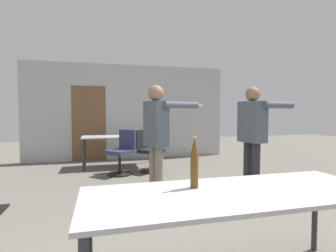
{
  "coord_description": "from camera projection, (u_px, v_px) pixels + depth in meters",
  "views": [
    {
      "loc": [
        -0.83,
        -1.31,
        1.3
      ],
      "look_at": [
        0.24,
        2.77,
        1.1
      ],
      "focal_mm": 28.0,
      "sensor_mm": 36.0,
      "label": 1
    }
  ],
  "objects": [
    {
      "name": "conference_table_near",
      "position": [
        236.0,
        199.0,
        1.88
      ],
      "size": [
        2.17,
        0.8,
        0.75
      ],
      "color": "#A8A8AD",
      "rests_on": "ground_plane"
    },
    {
      "name": "person_near_casual",
      "position": [
        253.0,
        129.0,
        4.23
      ],
      "size": [
        0.86,
        0.64,
        1.73
      ],
      "rotation": [
        0.0,
        0.0,
        -1.39
      ],
      "color": "#28282D",
      "rests_on": "ground_plane"
    },
    {
      "name": "conference_table_far",
      "position": [
        119.0,
        139.0,
        6.41
      ],
      "size": [
        1.76,
        0.78,
        0.75
      ],
      "color": "#A8A8AD",
      "rests_on": "ground_plane"
    },
    {
      "name": "office_chair_side_rolled",
      "position": [
        148.0,
        152.0,
        5.89
      ],
      "size": [
        0.68,
        0.69,
        0.93
      ],
      "rotation": [
        0.0,
        0.0,
        3.9
      ],
      "color": "black",
      "rests_on": "ground_plane"
    },
    {
      "name": "person_center_tall",
      "position": [
        157.0,
        131.0,
        3.78
      ],
      "size": [
        0.86,
        0.54,
        1.71
      ],
      "rotation": [
        0.0,
        0.0,
        -1.24
      ],
      "color": "slate",
      "rests_on": "ground_plane"
    },
    {
      "name": "back_wall",
      "position": [
        128.0,
        112.0,
        7.51
      ],
      "size": [
        5.68,
        0.12,
        2.68
      ],
      "color": "#B2B5B7",
      "rests_on": "ground_plane"
    },
    {
      "name": "beer_bottle",
      "position": [
        194.0,
        164.0,
        1.95
      ],
      "size": [
        0.06,
        0.06,
        0.39
      ],
      "color": "#563314",
      "rests_on": "conference_table_near"
    },
    {
      "name": "office_chair_mid_tucked",
      "position": [
        122.0,
        153.0,
        5.62
      ],
      "size": [
        0.69,
        0.68,
        0.95
      ],
      "rotation": [
        0.0,
        0.0,
        2.33
      ],
      "color": "black",
      "rests_on": "ground_plane"
    }
  ]
}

